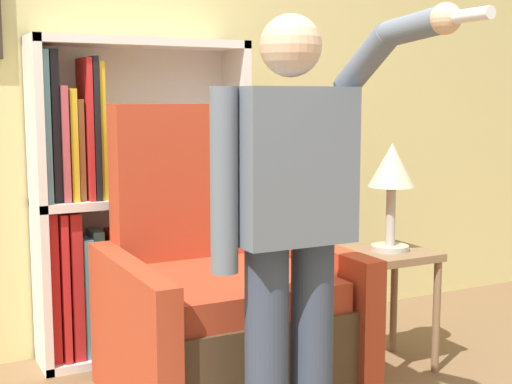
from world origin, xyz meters
name	(u,v)px	position (x,y,z in m)	size (l,w,h in m)	color
wall_back	(142,76)	(-0.01, 2.03, 1.40)	(8.00, 0.11, 2.80)	#DBCC84
bookcase	(116,211)	(-0.21, 1.87, 0.74)	(1.07, 0.28, 1.58)	white
armchair	(221,307)	(0.06, 1.21, 0.38)	(0.97, 0.91, 1.26)	#4C3823
person_standing	(292,219)	(0.00, 0.50, 0.89)	(0.55, 0.78, 1.56)	#384256
side_table	(389,275)	(0.90, 1.11, 0.45)	(0.37, 0.37, 0.57)	#846647
table_lamp	(392,173)	(0.90, 1.11, 0.94)	(0.22, 0.22, 0.51)	#B7B2A8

